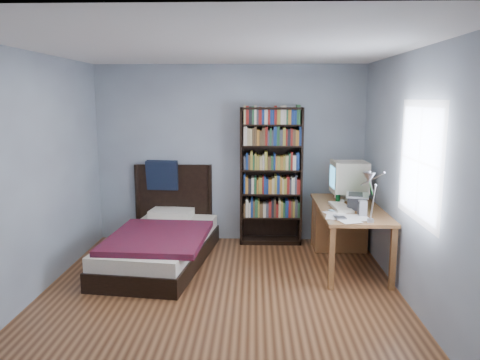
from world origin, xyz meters
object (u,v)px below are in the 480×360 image
(laptop, at_px, (359,199))
(soda_can, at_px, (338,199))
(desk_lamp, at_px, (370,183))
(bed, at_px, (162,241))
(desk, at_px, (342,222))
(speaker, at_px, (363,208))
(keyboard, at_px, (341,207))
(bookshelf, at_px, (271,176))
(crt_monitor, at_px, (349,178))

(laptop, height_order, soda_can, laptop)
(desk_lamp, bearing_deg, soda_can, 92.59)
(bed, bearing_deg, desk, 9.52)
(laptop, height_order, speaker, laptop)
(keyboard, bearing_deg, speaker, -64.77)
(laptop, distance_m, bookshelf, 1.40)
(desk, distance_m, speaker, 0.96)
(laptop, bearing_deg, desk, 99.69)
(speaker, relative_size, bed, 0.08)
(desk, bearing_deg, speaker, -85.94)
(desk, distance_m, soda_can, 0.44)
(speaker, distance_m, bookshelf, 1.63)
(laptop, distance_m, bed, 2.49)
(keyboard, bearing_deg, desk, 73.02)
(desk, relative_size, crt_monitor, 3.22)
(bookshelf, bearing_deg, bed, -149.92)
(laptop, xyz_separation_m, bed, (-2.41, 0.14, -0.59))
(soda_can, bearing_deg, keyboard, -93.60)
(laptop, distance_m, keyboard, 0.23)
(desk, xyz_separation_m, desk_lamp, (-0.04, -1.54, 0.81))
(crt_monitor, distance_m, desk_lamp, 1.55)
(desk_lamp, distance_m, bookshelf, 2.17)
(desk_lamp, distance_m, speaker, 0.80)
(crt_monitor, distance_m, bed, 2.53)
(bookshelf, bearing_deg, laptop, -43.16)
(laptop, bearing_deg, keyboard, -175.12)
(crt_monitor, distance_m, laptop, 0.55)
(desk, height_order, crt_monitor, crt_monitor)
(desk, bearing_deg, crt_monitor, -13.55)
(soda_can, bearing_deg, speaker, -75.99)
(desk, bearing_deg, keyboard, -102.37)
(crt_monitor, xyz_separation_m, bed, (-2.39, -0.37, -0.76))
(desk, height_order, laptop, laptop)
(keyboard, height_order, soda_can, soda_can)
(desk, distance_m, bed, 2.36)
(desk_lamp, distance_m, soda_can, 1.40)
(crt_monitor, distance_m, bookshelf, 1.08)
(laptop, height_order, keyboard, laptop)
(bed, bearing_deg, soda_can, 4.34)
(desk, relative_size, bookshelf, 0.85)
(bookshelf, bearing_deg, speaker, -52.57)
(desk, xyz_separation_m, soda_can, (-0.10, -0.22, 0.37))
(soda_can, xyz_separation_m, bookshelf, (-0.82, 0.64, 0.18))
(bed, bearing_deg, bookshelf, 30.08)
(desk_lamp, height_order, soda_can, desk_lamp)
(keyboard, bearing_deg, bookshelf, 125.01)
(keyboard, relative_size, bed, 0.22)
(desk, bearing_deg, soda_can, -114.37)
(desk_lamp, bearing_deg, bookshelf, 114.26)
(keyboard, bearing_deg, desk_lamp, -89.97)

